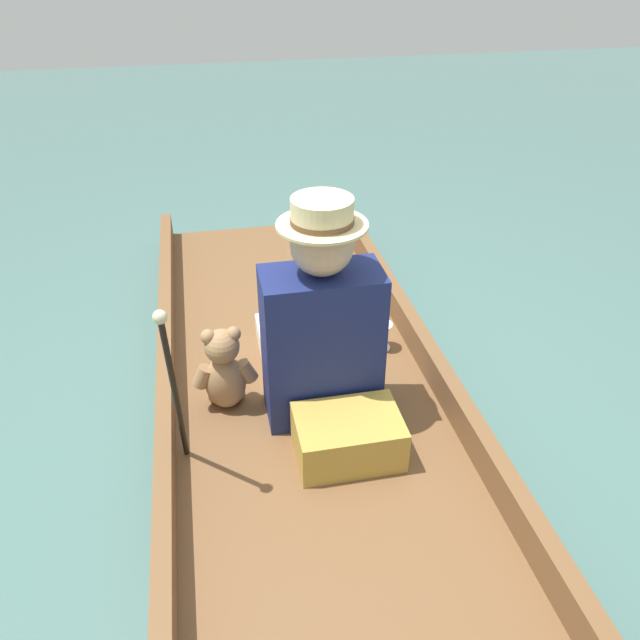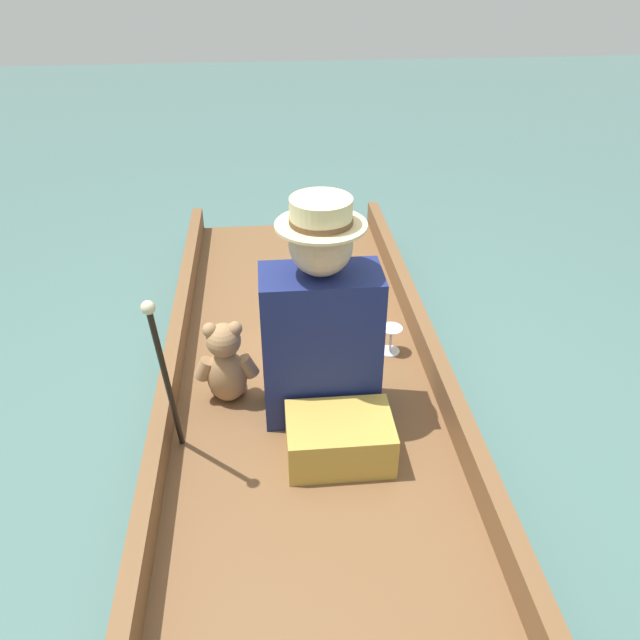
% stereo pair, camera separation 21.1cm
% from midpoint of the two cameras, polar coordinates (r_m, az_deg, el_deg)
% --- Properties ---
extents(ground_plane, '(16.00, 16.00, 0.00)m').
position_cam_midpoint_polar(ground_plane, '(2.73, -3.76, -8.54)').
color(ground_plane, '#476B66').
extents(punt_boat, '(1.18, 3.35, 0.27)m').
position_cam_midpoint_polar(punt_boat, '(2.68, -3.82, -7.24)').
color(punt_boat, brown).
rests_on(punt_boat, ground_plane).
extents(seat_cushion, '(0.38, 0.27, 0.17)m').
position_cam_midpoint_polar(seat_cushion, '(2.29, -0.08, -10.72)').
color(seat_cushion, '#B7933D').
rests_on(seat_cushion, punt_boat).
extents(seated_person, '(0.44, 0.75, 0.90)m').
position_cam_midpoint_polar(seated_person, '(2.40, -2.70, -0.98)').
color(seated_person, white).
rests_on(seated_person, punt_boat).
extents(teddy_bear, '(0.26, 0.15, 0.38)m').
position_cam_midpoint_polar(teddy_bear, '(2.49, -11.15, -4.61)').
color(teddy_bear, '#9E754C').
rests_on(teddy_bear, punt_boat).
extents(wine_glass, '(0.10, 0.10, 0.13)m').
position_cam_midpoint_polar(wine_glass, '(2.83, 3.52, -1.00)').
color(wine_glass, silver).
rests_on(wine_glass, punt_boat).
extents(walking_cane, '(0.04, 0.21, 0.73)m').
position_cam_midpoint_polar(walking_cane, '(2.07, -16.25, -5.22)').
color(walking_cane, black).
rests_on(walking_cane, punt_boat).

